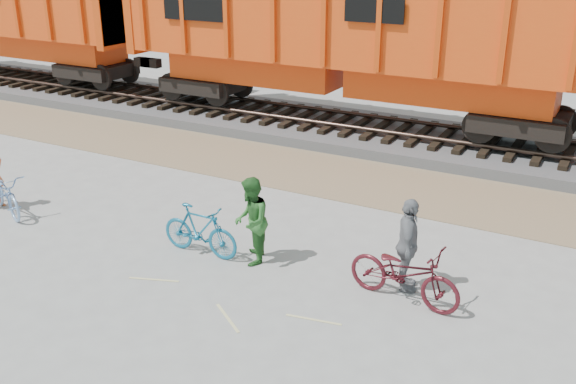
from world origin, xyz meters
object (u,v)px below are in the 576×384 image
at_px(person_man, 251,221).
at_px(person_woman, 408,245).
at_px(bicycle_teal, 200,230).
at_px(bicycle_maroon, 404,273).
at_px(hopper_car_center, 347,33).
at_px(bicycle_blue, 5,193).

relative_size(person_man, person_woman, 1.00).
distance_m(bicycle_teal, person_woman, 3.85).
bearing_deg(bicycle_maroon, person_man, 97.20).
distance_m(hopper_car_center, person_man, 8.88).
xyz_separation_m(hopper_car_center, bicycle_maroon, (4.79, -8.39, -2.50)).
distance_m(bicycle_blue, person_woman, 8.65).
distance_m(hopper_car_center, bicycle_maroon, 9.98).
bearing_deg(person_woman, person_man, 78.52).
height_order(hopper_car_center, bicycle_blue, hopper_car_center).
relative_size(bicycle_blue, bicycle_teal, 1.08).
height_order(bicycle_maroon, person_woman, person_woman).
bearing_deg(person_woman, hopper_car_center, 10.66).
height_order(bicycle_teal, person_man, person_man).
xyz_separation_m(bicycle_teal, person_woman, (3.78, 0.60, 0.33)).
bearing_deg(bicycle_blue, bicycle_maroon, -63.53).
bearing_deg(person_man, bicycle_blue, -110.38).
distance_m(bicycle_blue, bicycle_teal, 4.82).
xyz_separation_m(bicycle_blue, person_woman, (8.59, 1.01, 0.35)).
xyz_separation_m(bicycle_maroon, person_man, (-2.88, -0.00, 0.30)).
relative_size(bicycle_blue, person_man, 1.08).
bearing_deg(bicycle_blue, person_woman, -60.84).
bearing_deg(person_man, person_woman, 71.87).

